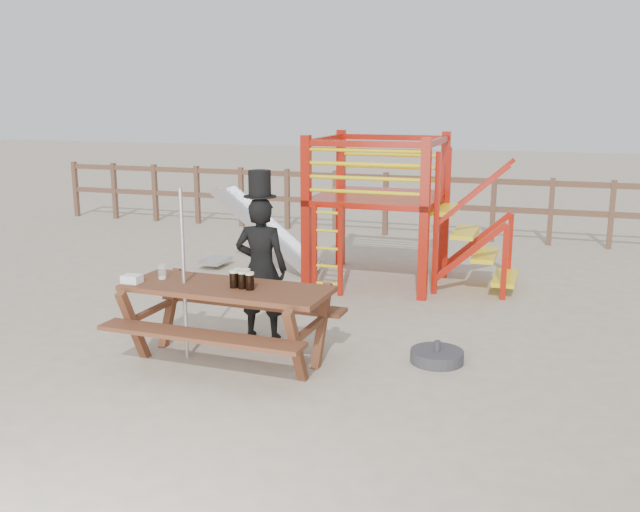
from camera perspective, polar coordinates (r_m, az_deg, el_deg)
The scene contains 10 objects.
ground at distance 7.13m, azimuth -4.12°, elevation -8.75°, with size 60.00×60.00×0.00m, color #B9A890.
back_fence at distance 13.50m, azimuth 7.34°, elevation 4.62°, with size 15.09×0.09×1.20m.
playground_fort at distance 10.12m, azimuth 4.26°, elevation 3.95°, with size 4.71×1.84×2.10m.
picnic_table at distance 7.09m, azimuth -7.41°, elevation -4.66°, with size 2.08×1.47×0.79m.
man_with_hat at distance 7.69m, azimuth -4.73°, elevation -0.70°, with size 0.61×0.43×1.84m.
metal_pole at distance 7.18m, azimuth -10.84°, elevation -1.51°, with size 0.04×0.04×1.74m, color #B2B2B7.
parasol_base at distance 7.27m, azimuth 9.34°, elevation -7.92°, with size 0.53×0.53×0.23m.
paper_bag at distance 7.30m, azimuth -14.81°, elevation -1.78°, with size 0.18×0.14×0.08m, color white.
stout_pints at distance 6.92m, azimuth -6.26°, elevation -1.82°, with size 0.26×0.20×0.17m.
empty_glasses at distance 7.38m, azimuth -12.51°, elevation -1.28°, with size 0.08×0.08×0.15m.
Camera 1 is at (2.58, -6.11, 2.60)m, focal length 40.00 mm.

